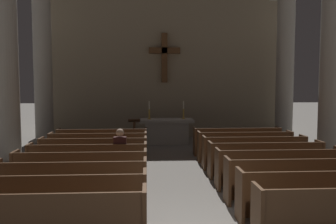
# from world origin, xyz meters

# --- Properties ---
(pew_left_row_1) EXTENTS (2.98, 0.50, 0.95)m
(pew_left_row_1) POSITION_xyz_m (-2.30, -0.04, 0.48)
(pew_left_row_1) COLOR brown
(pew_left_row_1) RESTS_ON ground
(pew_left_row_2) EXTENTS (2.98, 0.50, 0.95)m
(pew_left_row_2) POSITION_xyz_m (-2.30, 0.96, 0.48)
(pew_left_row_2) COLOR brown
(pew_left_row_2) RESTS_ON ground
(pew_left_row_3) EXTENTS (2.98, 0.50, 0.95)m
(pew_left_row_3) POSITION_xyz_m (-2.30, 1.95, 0.48)
(pew_left_row_3) COLOR brown
(pew_left_row_3) RESTS_ON ground
(pew_left_row_4) EXTENTS (2.98, 0.50, 0.95)m
(pew_left_row_4) POSITION_xyz_m (-2.30, 2.95, 0.48)
(pew_left_row_4) COLOR brown
(pew_left_row_4) RESTS_ON ground
(pew_left_row_5) EXTENTS (2.98, 0.50, 0.95)m
(pew_left_row_5) POSITION_xyz_m (-2.30, 3.95, 0.48)
(pew_left_row_5) COLOR brown
(pew_left_row_5) RESTS_ON ground
(pew_left_row_6) EXTENTS (2.98, 0.50, 0.95)m
(pew_left_row_6) POSITION_xyz_m (-2.30, 4.95, 0.48)
(pew_left_row_6) COLOR brown
(pew_left_row_6) RESTS_ON ground
(pew_left_row_7) EXTENTS (2.98, 0.50, 0.95)m
(pew_left_row_7) POSITION_xyz_m (-2.30, 5.94, 0.48)
(pew_left_row_7) COLOR brown
(pew_left_row_7) RESTS_ON ground
(pew_left_row_8) EXTENTS (2.98, 0.50, 0.95)m
(pew_left_row_8) POSITION_xyz_m (-2.30, 6.94, 0.48)
(pew_left_row_8) COLOR brown
(pew_left_row_8) RESTS_ON ground
(pew_right_row_2) EXTENTS (2.98, 0.50, 0.95)m
(pew_right_row_2) POSITION_xyz_m (2.30, 0.96, 0.48)
(pew_right_row_2) COLOR brown
(pew_right_row_2) RESTS_ON ground
(pew_right_row_3) EXTENTS (2.98, 0.50, 0.95)m
(pew_right_row_3) POSITION_xyz_m (2.30, 1.95, 0.48)
(pew_right_row_3) COLOR brown
(pew_right_row_3) RESTS_ON ground
(pew_right_row_4) EXTENTS (2.98, 0.50, 0.95)m
(pew_right_row_4) POSITION_xyz_m (2.30, 2.95, 0.48)
(pew_right_row_4) COLOR brown
(pew_right_row_4) RESTS_ON ground
(pew_right_row_5) EXTENTS (2.98, 0.50, 0.95)m
(pew_right_row_5) POSITION_xyz_m (2.30, 3.95, 0.48)
(pew_right_row_5) COLOR brown
(pew_right_row_5) RESTS_ON ground
(pew_right_row_6) EXTENTS (2.98, 0.50, 0.95)m
(pew_right_row_6) POSITION_xyz_m (2.30, 4.95, 0.48)
(pew_right_row_6) COLOR brown
(pew_right_row_6) RESTS_ON ground
(pew_right_row_7) EXTENTS (2.98, 0.50, 0.95)m
(pew_right_row_7) POSITION_xyz_m (2.30, 5.94, 0.48)
(pew_right_row_7) COLOR brown
(pew_right_row_7) RESTS_ON ground
(pew_right_row_8) EXTENTS (2.98, 0.50, 0.95)m
(pew_right_row_8) POSITION_xyz_m (2.30, 6.94, 0.48)
(pew_right_row_8) COLOR brown
(pew_right_row_8) RESTS_ON ground
(column_left_second) EXTENTS (1.07, 1.07, 6.09)m
(column_left_second) POSITION_xyz_m (-4.91, 5.65, 2.96)
(column_left_second) COLOR #ADA89E
(column_left_second) RESTS_ON ground
(column_right_second) EXTENTS (1.07, 1.07, 6.09)m
(column_right_second) POSITION_xyz_m (4.91, 5.65, 2.96)
(column_right_second) COLOR #ADA89E
(column_right_second) RESTS_ON ground
(column_left_third) EXTENTS (1.07, 1.07, 6.09)m
(column_left_third) POSITION_xyz_m (-4.91, 9.42, 2.96)
(column_left_third) COLOR #ADA89E
(column_left_third) RESTS_ON ground
(column_right_third) EXTENTS (1.07, 1.07, 6.09)m
(column_right_third) POSITION_xyz_m (4.91, 9.42, 2.96)
(column_right_third) COLOR #ADA89E
(column_right_third) RESTS_ON ground
(altar) EXTENTS (2.20, 0.90, 1.01)m
(altar) POSITION_xyz_m (0.00, 9.39, 0.53)
(altar) COLOR #A8A399
(altar) RESTS_ON ground
(candlestick_left) EXTENTS (0.16, 0.16, 0.73)m
(candlestick_left) POSITION_xyz_m (-0.70, 9.39, 1.25)
(candlestick_left) COLOR #B79338
(candlestick_left) RESTS_ON altar
(candlestick_right) EXTENTS (0.16, 0.16, 0.73)m
(candlestick_right) POSITION_xyz_m (0.70, 9.39, 1.25)
(candlestick_right) COLOR #B79338
(candlestick_right) RESTS_ON altar
(apse_with_cross) EXTENTS (10.95, 0.51, 6.54)m
(apse_with_cross) POSITION_xyz_m (0.00, 11.30, 3.28)
(apse_with_cross) COLOR gray
(apse_with_cross) RESTS_ON ground
(lectern) EXTENTS (0.44, 0.36, 1.15)m
(lectern) POSITION_xyz_m (-1.27, 8.19, 0.55)
(lectern) COLOR brown
(lectern) RESTS_ON ground
(lone_worshipper) EXTENTS (0.32, 0.43, 1.32)m
(lone_worshipper) POSITION_xyz_m (-1.48, 3.99, 0.69)
(lone_worshipper) COLOR #26262B
(lone_worshipper) RESTS_ON ground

